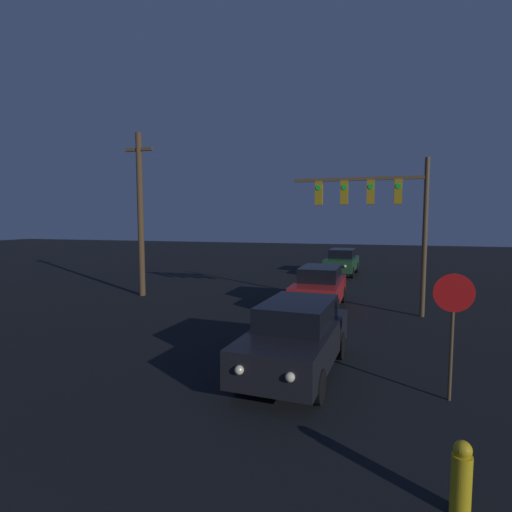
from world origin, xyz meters
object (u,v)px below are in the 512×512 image
object	(u,v)px
fire_hydrant	(461,478)
car_near	(296,336)
stop_sign	(453,312)
traffic_signal_mast	(380,206)
car_far	(342,261)
utility_pole	(140,213)
car_mid	(320,287)

from	to	relation	value
fire_hydrant	car_near	bearing A→B (deg)	125.75
stop_sign	car_near	bearing A→B (deg)	170.17
traffic_signal_mast	fire_hydrant	bearing A→B (deg)	-84.84
car_far	fire_hydrant	world-z (taller)	car_far
fire_hydrant	stop_sign	bearing A→B (deg)	83.09
stop_sign	utility_pole	size ratio (longest dim) A/B	0.34
traffic_signal_mast	stop_sign	xyz separation A→B (m)	(1.36, -7.31, -2.30)
car_near	car_mid	distance (m)	7.17
car_near	fire_hydrant	size ratio (longest dim) A/B	4.90
car_far	fire_hydrant	size ratio (longest dim) A/B	4.88
traffic_signal_mast	stop_sign	world-z (taller)	traffic_signal_mast
stop_sign	fire_hydrant	distance (m)	3.61
car_far	traffic_signal_mast	size ratio (longest dim) A/B	0.78
car_mid	fire_hydrant	distance (m)	11.51
car_near	fire_hydrant	xyz separation A→B (m)	(2.80, -3.88, -0.41)
car_far	utility_pole	size ratio (longest dim) A/B	0.60
fire_hydrant	car_far	bearing A→B (deg)	98.48
car_mid	traffic_signal_mast	distance (m)	3.96
traffic_signal_mast	stop_sign	size ratio (longest dim) A/B	2.29
car_near	utility_pole	distance (m)	11.91
stop_sign	utility_pole	distance (m)	14.57
car_mid	stop_sign	world-z (taller)	stop_sign
car_far	traffic_signal_mast	xyz separation A→B (m)	(2.24, -10.83, 3.22)
stop_sign	fire_hydrant	world-z (taller)	stop_sign
car_near	utility_pole	size ratio (longest dim) A/B	0.60
car_near	stop_sign	xyz separation A→B (m)	(3.20, -0.55, 0.92)
car_near	car_mid	world-z (taller)	same
car_near	car_far	world-z (taller)	same
car_near	car_mid	size ratio (longest dim) A/B	1.02
car_near	fire_hydrant	bearing A→B (deg)	129.41
utility_pole	traffic_signal_mast	bearing A→B (deg)	-3.30
car_mid	stop_sign	bearing A→B (deg)	115.61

